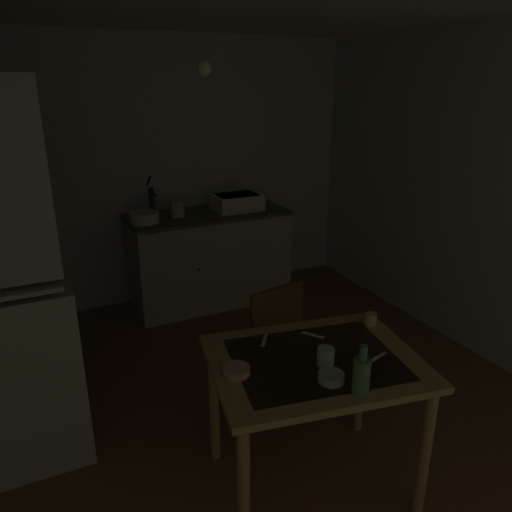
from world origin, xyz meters
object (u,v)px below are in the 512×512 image
at_px(dining_table, 314,378).
at_px(hand_pump, 152,200).
at_px(serving_bowl_wide, 237,371).
at_px(glass_bottle, 361,375).
at_px(sink_basin, 237,202).
at_px(teacup_mint, 326,357).
at_px(chair_far_side, 265,348).
at_px(mixing_bowl_counter, 144,217).

bearing_deg(dining_table, hand_pump, 93.43).
xyz_separation_m(serving_bowl_wide, glass_bottle, (0.43, -0.37, 0.07)).
bearing_deg(serving_bowl_wide, sink_basin, 66.08).
distance_m(serving_bowl_wide, teacup_mint, 0.44).
bearing_deg(chair_far_side, glass_bottle, -90.68).
distance_m(dining_table, teacup_mint, 0.17).
distance_m(chair_far_side, glass_bottle, 1.02).
bearing_deg(mixing_bowl_counter, glass_bottle, -84.15).
distance_m(dining_table, serving_bowl_wide, 0.43).
relative_size(chair_far_side, glass_bottle, 4.00).
xyz_separation_m(hand_pump, teacup_mint, (0.17, -2.56, -0.24)).
bearing_deg(dining_table, glass_bottle, -84.88).
relative_size(chair_far_side, teacup_mint, 10.59).
height_order(chair_far_side, teacup_mint, chair_far_side).
bearing_deg(mixing_bowl_counter, serving_bowl_wide, -93.76).
distance_m(mixing_bowl_counter, serving_bowl_wide, 2.36).
xyz_separation_m(hand_pump, chair_far_side, (0.19, -1.87, -0.57)).
distance_m(mixing_bowl_counter, glass_bottle, 2.74).
bearing_deg(chair_far_side, serving_bowl_wide, -127.74).
relative_size(sink_basin, mixing_bowl_counter, 1.72).
bearing_deg(teacup_mint, sink_basin, 75.65).
distance_m(dining_table, glass_bottle, 0.38).
bearing_deg(glass_bottle, hand_pump, 93.63).
distance_m(sink_basin, teacup_mint, 2.60).
relative_size(serving_bowl_wide, glass_bottle, 0.54).
height_order(hand_pump, chair_far_side, hand_pump).
height_order(mixing_bowl_counter, glass_bottle, glass_bottle).
relative_size(dining_table, chair_far_side, 1.21).
relative_size(hand_pump, chair_far_side, 0.41).
height_order(serving_bowl_wide, glass_bottle, glass_bottle).
height_order(hand_pump, mixing_bowl_counter, hand_pump).
xyz_separation_m(mixing_bowl_counter, glass_bottle, (0.28, -2.72, -0.07)).
bearing_deg(chair_far_side, teacup_mint, -91.97).
bearing_deg(mixing_bowl_counter, dining_table, -84.06).
relative_size(hand_pump, teacup_mint, 4.33).
relative_size(sink_basin, serving_bowl_wide, 3.42).
bearing_deg(hand_pump, dining_table, -86.57).
xyz_separation_m(dining_table, serving_bowl_wide, (-0.40, 0.05, 0.13)).
bearing_deg(mixing_bowl_counter, hand_pump, 43.57).
distance_m(sink_basin, chair_far_side, 1.98).
bearing_deg(hand_pump, chair_far_side, -84.20).
bearing_deg(sink_basin, serving_bowl_wide, -113.92).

